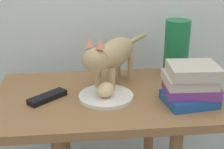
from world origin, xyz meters
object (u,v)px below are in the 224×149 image
Objects in this scene: side_table at (112,116)px; book_stack at (191,84)px; plate at (106,96)px; cat at (112,55)px; bread_roll at (106,90)px; green_vase at (176,49)px; tv_remote at (47,97)px.

book_stack is (0.26, -0.09, 0.16)m from side_table.
cat is at bearing 72.29° from plate.
bread_roll is (-0.03, -0.04, 0.13)m from side_table.
plate is at bearing -129.41° from side_table.
book_stack reaches higher than plate.
cat is at bearing 84.21° from side_table.
green_vase is at bearing 29.08° from side_table.
plate is at bearing -148.64° from green_vase.
bread_roll is (-0.00, -0.01, 0.03)m from plate.
book_stack is 1.31× the size of tv_remote.
plate is 1.33× the size of tv_remote.
cat reaches higher than bread_roll.
cat reaches higher than tv_remote.
green_vase is 0.56m from tv_remote.
tv_remote reaches higher than side_table.
plate is 2.49× the size of bread_roll.
green_vase is (0.02, 0.25, 0.05)m from book_stack.
plate is (-0.03, -0.03, 0.10)m from side_table.
plate reaches higher than side_table.
plate is at bearing 167.55° from book_stack.
side_table is at bearing -150.92° from green_vase.
green_vase reaches higher than tv_remote.
cat is 2.71× the size of tv_remote.
cat is 0.29m from green_vase.
side_table is 2.14× the size of cat.
tv_remote reaches higher than plate.
bread_roll is at bearing -47.69° from tv_remote.
plate is at bearing -107.71° from cat.
green_vase reaches higher than bread_roll.
plate is 0.03m from bread_roll.
bread_roll is 0.53× the size of tv_remote.
book_stack is 0.26m from green_vase.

